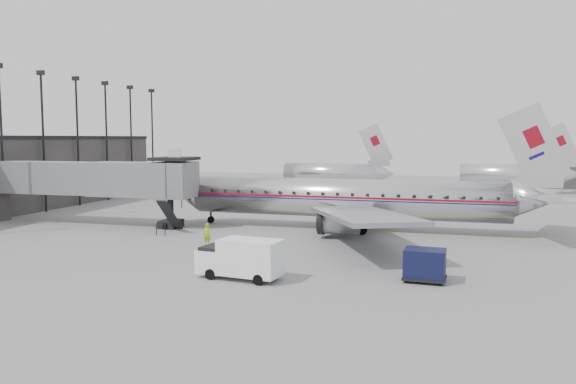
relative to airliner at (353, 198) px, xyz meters
name	(u,v)px	position (x,y,z in m)	size (l,w,h in m)	color
ground	(256,239)	(-6.69, -6.83, -2.76)	(160.00, 160.00, 0.00)	slate
apron_line	(310,229)	(-3.69, -0.83, -2.75)	(0.15, 60.00, 0.01)	gold
jet_bridge	(98,180)	(-23.35, -3.16, 1.42)	(21.00, 6.20, 7.10)	slate
floodlight_masts	(61,135)	(-34.19, 6.17, 5.60)	(0.90, 42.25, 15.25)	black
distant_aircraft_near	(332,173)	(-8.49, 35.17, -0.03)	(16.39, 3.20, 10.26)	silver
distant_aircraft_mid	(511,174)	(17.51, 39.17, -0.03)	(16.39, 3.20, 10.26)	silver
airliner	(353,198)	(0.00, 0.00, 0.00)	(34.70, 32.15, 10.97)	silver
service_van	(240,258)	(-3.67, -18.91, -1.54)	(5.15, 2.62, 2.31)	white
baggage_cart_navy	(425,264)	(6.57, -16.83, -1.78)	(2.47, 1.95, 1.85)	black
ramp_worker	(207,234)	(-9.47, -10.18, -1.92)	(0.61, 0.40, 1.68)	#9BB915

